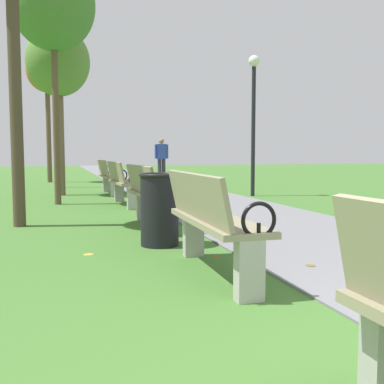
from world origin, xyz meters
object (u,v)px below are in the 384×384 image
park_bench_2 (211,220)px  park_bench_5 (108,176)px  tree_5 (47,72)px  pedestrian_walking (162,157)px  trash_bin (160,209)px  park_bench_3 (150,194)px  park_bench_4 (123,182)px  tree_2 (53,5)px  tree_4 (59,44)px  lamp_post (254,103)px  tree_3 (58,64)px

park_bench_2 → park_bench_5: size_ratio=1.00×
park_bench_2 → tree_5: 14.44m
pedestrian_walking → trash_bin: pedestrian_walking is taller
park_bench_2 → park_bench_3: 2.64m
park_bench_4 → pedestrian_walking: pedestrian_walking is taller
tree_2 → park_bench_4: bearing=-25.5°
park_bench_4 → park_bench_5: (-0.00, 2.69, 0.00)m
park_bench_4 → tree_2: (-1.28, 0.61, 3.58)m
park_bench_4 → tree_2: 3.85m
park_bench_4 → tree_5: tree_5 is taller
tree_4 → pedestrian_walking: tree_4 is taller
park_bench_3 → tree_2: size_ratio=0.32×
park_bench_3 → tree_4: tree_4 is taller
pedestrian_walking → lamp_post: (0.95, -6.13, 1.38)m
tree_4 → pedestrian_walking: (3.62, 1.71, -3.52)m
park_bench_4 → park_bench_5: 2.69m
tree_5 → pedestrian_walking: tree_5 is taller
park_bench_3 → pedestrian_walking: (2.48, 10.15, 0.44)m
tree_4 → lamp_post: size_ratio=1.50×
park_bench_5 → tree_2: size_ratio=0.32×
park_bench_2 → tree_5: (-1.57, 13.90, 3.59)m
tree_3 → tree_4: 3.02m
trash_bin → park_bench_2: bearing=-83.9°
park_bench_2 → lamp_post: 7.71m
park_bench_3 → lamp_post: size_ratio=0.46×
tree_3 → pedestrian_walking: 6.29m
park_bench_4 → park_bench_5: size_ratio=1.00×
lamp_post → park_bench_4: bearing=-161.4°
park_bench_2 → lamp_post: lamp_post is taller
pedestrian_walking → lamp_post: 6.35m
park_bench_2 → tree_3: 8.82m
park_bench_2 → park_bench_3: bearing=90.0°
tree_5 → lamp_post: size_ratio=1.43×
tree_4 → lamp_post: (4.57, -4.41, -2.14)m
park_bench_4 → tree_5: 9.26m
tree_2 → tree_5: tree_2 is taller
park_bench_4 → tree_3: tree_3 is taller
park_bench_3 → lamp_post: lamp_post is taller
park_bench_2 → lamp_post: (3.43, 6.66, 1.82)m
park_bench_4 → trash_bin: 4.14m
tree_5 → park_bench_3: bearing=-82.1°
trash_bin → lamp_post: (3.58, 5.29, 1.88)m
park_bench_5 → park_bench_2: bearing=-90.0°
park_bench_2 → pedestrian_walking: pedestrian_walking is taller
tree_3 → tree_5: 5.69m
park_bench_3 → trash_bin: 1.28m
lamp_post → tree_2: bearing=-173.4°
park_bench_4 → park_bench_5: bearing=90.0°
tree_4 → park_bench_2: bearing=-84.1°
park_bench_3 → park_bench_4: size_ratio=1.00×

